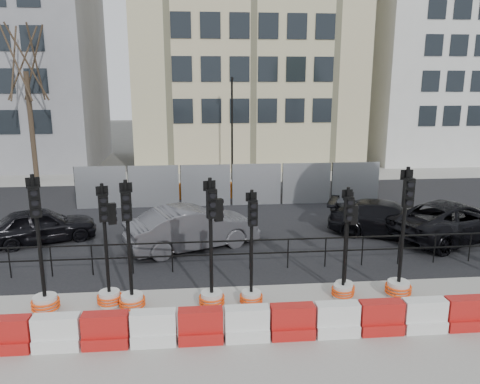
{
  "coord_description": "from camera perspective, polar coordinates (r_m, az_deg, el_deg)",
  "views": [
    {
      "loc": [
        -1.57,
        -12.4,
        5.78
      ],
      "look_at": [
        -0.14,
        3.0,
        2.1
      ],
      "focal_mm": 35.0,
      "sensor_mm": 36.0,
      "label": 1
    }
  ],
  "objects": [
    {
      "name": "sidewalk_near",
      "position": [
        11.14,
        3.77,
        -17.82
      ],
      "size": [
        40.0,
        6.0,
        0.02
      ],
      "primitive_type": "cube",
      "color": "gray",
      "rests_on": "ground"
    },
    {
      "name": "traffic_signal_g",
      "position": [
        13.33,
        12.68,
        -9.75
      ],
      "size": [
        0.59,
        0.59,
        2.99
      ],
      "rotation": [
        0.0,
        0.0,
        0.05
      ],
      "color": "white",
      "rests_on": "ground"
    },
    {
      "name": "traffic_signal_a",
      "position": [
        13.05,
        -22.83,
        -10.42
      ],
      "size": [
        0.71,
        0.71,
        3.6
      ],
      "rotation": [
        0.0,
        0.0,
        0.34
      ],
      "color": "white",
      "rests_on": "ground"
    },
    {
      "name": "traffic_signal_d",
      "position": [
        12.29,
        -3.43,
        -10.4
      ],
      "size": [
        0.68,
        0.68,
        3.46
      ],
      "rotation": [
        0.0,
        0.0,
        0.25
      ],
      "color": "white",
      "rests_on": "ground"
    },
    {
      "name": "kerb_railing",
      "position": [
        14.61,
        1.23,
        -7.01
      ],
      "size": [
        18.0,
        0.04,
        1.0
      ],
      "color": "black",
      "rests_on": "ground"
    },
    {
      "name": "building_white",
      "position": [
        39.15,
        23.96,
        15.55
      ],
      "size": [
        12.0,
        9.06,
        16.0
      ],
      "color": "silver",
      "rests_on": "ground"
    },
    {
      "name": "traffic_signal_e",
      "position": [
        12.45,
        1.4,
        -10.95
      ],
      "size": [
        0.62,
        0.62,
        3.13
      ],
      "rotation": [
        0.0,
        0.0,
        0.13
      ],
      "color": "white",
      "rests_on": "ground"
    },
    {
      "name": "tree_bare_far",
      "position": [
        29.46,
        -24.73,
        13.92
      ],
      "size": [
        2.0,
        2.0,
        9.0
      ],
      "color": "#473828",
      "rests_on": "ground"
    },
    {
      "name": "building_cream",
      "position": [
        34.72,
        0.66,
        18.72
      ],
      "size": [
        15.0,
        10.06,
        18.0
      ],
      "color": "#BFB98B",
      "rests_on": "ground"
    },
    {
      "name": "ground",
      "position": [
        13.77,
        1.79,
        -11.42
      ],
      "size": [
        120.0,
        120.0,
        0.0
      ],
      "primitive_type": "plane",
      "color": "#51514C",
      "rests_on": "ground"
    },
    {
      "name": "traffic_signal_h",
      "position": [
        13.59,
        18.91,
        -9.1
      ],
      "size": [
        0.71,
        0.71,
        3.62
      ],
      "rotation": [
        0.0,
        0.0,
        -0.03
      ],
      "color": "white",
      "rests_on": "ground"
    },
    {
      "name": "road",
      "position": [
        20.3,
        -0.64,
        -3.1
      ],
      "size": [
        40.0,
        14.0,
        0.03
      ],
      "primitive_type": "cube",
      "color": "black",
      "rests_on": "ground"
    },
    {
      "name": "car_a",
      "position": [
        18.58,
        -23.06,
        -3.73
      ],
      "size": [
        4.16,
        4.88,
        1.3
      ],
      "primitive_type": "imported",
      "rotation": [
        0.0,
        0.0,
        1.95
      ],
      "color": "black",
      "rests_on": "ground"
    },
    {
      "name": "car_d",
      "position": [
        19.15,
        24.59,
        -3.16
      ],
      "size": [
        6.11,
        6.92,
        1.45
      ],
      "primitive_type": "imported",
      "rotation": [
        0.0,
        0.0,
        1.97
      ],
      "color": "black",
      "rests_on": "ground"
    },
    {
      "name": "traffic_signal_b",
      "position": [
        12.83,
        -15.72,
        -10.04
      ],
      "size": [
        0.65,
        0.65,
        3.3
      ],
      "rotation": [
        0.0,
        0.0,
        0.26
      ],
      "color": "white",
      "rests_on": "ground"
    },
    {
      "name": "traffic_signal_f",
      "position": [
        13.1,
        12.59,
        -9.57
      ],
      "size": [
        0.61,
        0.61,
        3.1
      ],
      "rotation": [
        0.0,
        0.0,
        0.04
      ],
      "color": "white",
      "rests_on": "ground"
    },
    {
      "name": "building_grey",
      "position": [
        36.58,
        -25.98,
        14.01
      ],
      "size": [
        11.0,
        9.06,
        14.0
      ],
      "color": "gray",
      "rests_on": "ground"
    },
    {
      "name": "traffic_signal_c",
      "position": [
        12.51,
        -13.12,
        -10.87
      ],
      "size": [
        0.68,
        0.68,
        3.44
      ],
      "rotation": [
        0.0,
        0.0,
        0.11
      ],
      "color": "white",
      "rests_on": "ground"
    },
    {
      "name": "car_b",
      "position": [
        16.53,
        -5.8,
        -4.35
      ],
      "size": [
        4.88,
        5.76,
        1.52
      ],
      "primitive_type": "imported",
      "rotation": [
        0.0,
        0.0,
        1.96
      ],
      "color": "#444449",
      "rests_on": "ground"
    },
    {
      "name": "sidewalk_far",
      "position": [
        29.02,
        -2.09,
        1.92
      ],
      "size": [
        40.0,
        4.0,
        0.02
      ],
      "primitive_type": "cube",
      "color": "gray",
      "rests_on": "ground"
    },
    {
      "name": "heras_fencing",
      "position": [
        22.83,
        -1.24,
        0.49
      ],
      "size": [
        14.33,
        1.72,
        2.0
      ],
      "color": "#9A9DA2",
      "rests_on": "ground"
    },
    {
      "name": "barrier_row",
      "position": [
        11.14,
        3.64,
        -15.73
      ],
      "size": [
        12.55,
        0.5,
        0.8
      ],
      "color": "red",
      "rests_on": "ground"
    },
    {
      "name": "lamp_post_far",
      "position": [
        27.58,
        -0.98,
        8.08
      ],
      "size": [
        0.12,
        0.56,
        6.0
      ],
      "color": "black",
      "rests_on": "ground"
    },
    {
      "name": "car_c",
      "position": [
        18.67,
        17.69,
        -3.17
      ],
      "size": [
        5.2,
        5.91,
        1.32
      ],
      "primitive_type": "imported",
      "rotation": [
        0.0,
        0.0,
        1.16
      ],
      "color": "black",
      "rests_on": "ground"
    }
  ]
}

